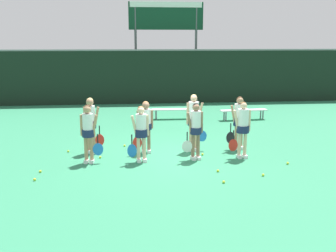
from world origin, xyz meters
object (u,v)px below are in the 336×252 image
object	(u,v)px
bench_far	(176,110)
tennis_ball_6	(35,179)
player_7	(239,118)
tennis_ball_3	(40,171)
tennis_ball_0	(218,171)
tennis_ball_9	(288,163)
tennis_ball_7	(263,175)
tennis_ball_10	(68,151)
player_0	(88,129)
tennis_ball_8	(100,157)
tennis_ball_2	(125,146)
player_6	(194,118)
player_1	(141,130)
bench_courtside	(244,111)
tennis_ball_5	(203,154)
player_4	(91,121)
player_5	(146,122)
player_2	(196,127)
tennis_ball_1	(224,182)
scoreboard	(166,23)
tennis_ball_4	(86,143)
player_3	(243,125)

from	to	relation	value
bench_far	tennis_ball_6	size ratio (longest dim) A/B	30.43
player_7	tennis_ball_3	distance (m)	6.17
tennis_ball_0	tennis_ball_9	bearing A→B (deg)	11.92
tennis_ball_7	tennis_ball_10	bearing A→B (deg)	152.50
player_0	tennis_ball_8	bearing A→B (deg)	60.65
bench_far	tennis_ball_3	distance (m)	8.15
bench_far	tennis_ball_2	bearing A→B (deg)	-116.28
player_6	player_1	bearing A→B (deg)	-148.84
bench_courtside	tennis_ball_5	distance (m)	5.89
player_4	tennis_ball_3	distance (m)	2.35
player_6	tennis_ball_0	xyz separation A→B (m)	(0.31, -2.13, -1.02)
player_7	tennis_ball_3	bearing A→B (deg)	-168.48
player_5	tennis_ball_8	world-z (taller)	player_5
player_6	player_2	bearing A→B (deg)	-95.74
player_1	tennis_ball_1	size ratio (longest dim) A/B	23.82
tennis_ball_9	tennis_ball_10	world-z (taller)	tennis_ball_9
player_1	player_7	world-z (taller)	player_7
player_1	player_4	size ratio (longest dim) A/B	0.94
scoreboard	tennis_ball_0	world-z (taller)	scoreboard
tennis_ball_8	tennis_ball_9	world-z (taller)	tennis_ball_8
player_4	tennis_ball_2	xyz separation A→B (m)	(1.00, 0.61, -0.98)
player_7	tennis_ball_2	size ratio (longest dim) A/B	24.39
bench_far	player_5	distance (m)	5.46
player_0	tennis_ball_7	distance (m)	4.92
bench_courtside	tennis_ball_8	xyz separation A→B (m)	(-5.87, -5.17, -0.36)
scoreboard	tennis_ball_0	distance (m)	14.19
scoreboard	tennis_ball_0	bearing A→B (deg)	-89.71
player_7	tennis_ball_10	bearing A→B (deg)	173.28
tennis_ball_8	tennis_ball_1	bearing A→B (deg)	-37.35
tennis_ball_4	tennis_ball_6	bearing A→B (deg)	-104.48
tennis_ball_3	tennis_ball_8	xyz separation A→B (m)	(1.49, 1.14, -0.00)
player_5	tennis_ball_2	distance (m)	1.36
player_4	tennis_ball_4	world-z (taller)	player_4
tennis_ball_10	tennis_ball_9	bearing A→B (deg)	-16.56
tennis_ball_4	tennis_ball_5	world-z (taller)	same
tennis_ball_0	tennis_ball_4	size ratio (longest dim) A/B	1.04
tennis_ball_0	tennis_ball_3	bearing A→B (deg)	174.76
player_0	tennis_ball_7	size ratio (longest dim) A/B	24.18
tennis_ball_5	tennis_ball_6	distance (m)	4.90
player_3	tennis_ball_6	size ratio (longest dim) A/B	23.29
player_2	tennis_ball_4	world-z (taller)	player_2
tennis_ball_8	tennis_ball_7	bearing A→B (deg)	-25.16
tennis_ball_2	tennis_ball_6	distance (m)	3.72
tennis_ball_0	tennis_ball_3	world-z (taller)	tennis_ball_3
player_0	player_4	xyz separation A→B (m)	(-0.02, 1.02, 0.03)
tennis_ball_2	tennis_ball_6	world-z (taller)	tennis_ball_6
tennis_ball_9	tennis_ball_6	bearing A→B (deg)	-174.66
player_2	tennis_ball_1	world-z (taller)	player_2
bench_courtside	player_7	world-z (taller)	player_7
bench_far	tennis_ball_0	xyz separation A→B (m)	(0.23, -7.25, -0.36)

